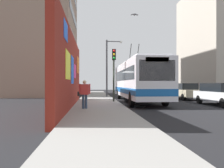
{
  "coord_description": "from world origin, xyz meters",
  "views": [
    {
      "loc": [
        -18.16,
        2.02,
        1.52
      ],
      "look_at": [
        1.84,
        0.25,
        1.51
      ],
      "focal_mm": 35.87,
      "sensor_mm": 36.0,
      "label": 1
    }
  ],
  "objects_px": {
    "parked_car_white": "(221,94)",
    "parked_car_champagne": "(185,91)",
    "street_lamp": "(109,64)",
    "traffic_light": "(114,66)",
    "city_bus": "(138,80)",
    "parked_car_red": "(166,89)",
    "pedestrian_near_wall": "(84,92)"
  },
  "relations": [
    {
      "from": "city_bus",
      "to": "street_lamp",
      "type": "distance_m",
      "value": 6.19
    },
    {
      "from": "parked_car_white",
      "to": "parked_car_champagne",
      "type": "distance_m",
      "value": 6.14
    },
    {
      "from": "parked_car_white",
      "to": "pedestrian_near_wall",
      "type": "height_order",
      "value": "pedestrian_near_wall"
    },
    {
      "from": "parked_car_white",
      "to": "traffic_light",
      "type": "height_order",
      "value": "traffic_light"
    },
    {
      "from": "parked_car_white",
      "to": "parked_car_champagne",
      "type": "height_order",
      "value": "same"
    },
    {
      "from": "pedestrian_near_wall",
      "to": "street_lamp",
      "type": "height_order",
      "value": "street_lamp"
    },
    {
      "from": "pedestrian_near_wall",
      "to": "traffic_light",
      "type": "bearing_deg",
      "value": -23.98
    },
    {
      "from": "parked_car_champagne",
      "to": "traffic_light",
      "type": "bearing_deg",
      "value": 117.84
    },
    {
      "from": "city_bus",
      "to": "street_lamp",
      "type": "xyz_separation_m",
      "value": [
        5.54,
        2.04,
        1.85
      ]
    },
    {
      "from": "traffic_light",
      "to": "street_lamp",
      "type": "xyz_separation_m",
      "value": [
        6.92,
        -0.11,
        0.8
      ]
    },
    {
      "from": "parked_car_red",
      "to": "traffic_light",
      "type": "distance_m",
      "value": 12.1
    },
    {
      "from": "parked_car_white",
      "to": "city_bus",
      "type": "bearing_deg",
      "value": 55.03
    },
    {
      "from": "parked_car_red",
      "to": "traffic_light",
      "type": "height_order",
      "value": "traffic_light"
    },
    {
      "from": "parked_car_white",
      "to": "street_lamp",
      "type": "distance_m",
      "value": 12.03
    },
    {
      "from": "traffic_light",
      "to": "parked_car_white",
      "type": "bearing_deg",
      "value": -107.08
    },
    {
      "from": "parked_car_champagne",
      "to": "pedestrian_near_wall",
      "type": "xyz_separation_m",
      "value": [
        -8.61,
        9.45,
        0.23
      ]
    },
    {
      "from": "traffic_light",
      "to": "street_lamp",
      "type": "bearing_deg",
      "value": -0.95
    },
    {
      "from": "pedestrian_near_wall",
      "to": "parked_car_white",
      "type": "bearing_deg",
      "value": -75.35
    },
    {
      "from": "city_bus",
      "to": "pedestrian_near_wall",
      "type": "distance_m",
      "value": 7.48
    },
    {
      "from": "parked_car_champagne",
      "to": "parked_car_white",
      "type": "bearing_deg",
      "value": -180.0
    },
    {
      "from": "parked_car_white",
      "to": "parked_car_red",
      "type": "distance_m",
      "value": 11.64
    },
    {
      "from": "city_bus",
      "to": "parked_car_red",
      "type": "xyz_separation_m",
      "value": [
        8.0,
        -5.2,
        -1.02
      ]
    },
    {
      "from": "city_bus",
      "to": "traffic_light",
      "type": "height_order",
      "value": "city_bus"
    },
    {
      "from": "parked_car_champagne",
      "to": "parked_car_red",
      "type": "distance_m",
      "value": 5.5
    },
    {
      "from": "street_lamp",
      "to": "parked_car_red",
      "type": "bearing_deg",
      "value": -71.2
    },
    {
      "from": "parked_car_white",
      "to": "street_lamp",
      "type": "bearing_deg",
      "value": 38.25
    },
    {
      "from": "traffic_light",
      "to": "city_bus",
      "type": "bearing_deg",
      "value": -57.32
    },
    {
      "from": "city_bus",
      "to": "street_lamp",
      "type": "height_order",
      "value": "street_lamp"
    },
    {
      "from": "parked_car_champagne",
      "to": "pedestrian_near_wall",
      "type": "relative_size",
      "value": 2.83
    },
    {
      "from": "pedestrian_near_wall",
      "to": "street_lamp",
      "type": "xyz_separation_m",
      "value": [
        11.65,
        -2.22,
        2.65
      ]
    },
    {
      "from": "parked_car_champagne",
      "to": "traffic_light",
      "type": "xyz_separation_m",
      "value": [
        -3.88,
        7.35,
        2.07
      ]
    },
    {
      "from": "parked_car_white",
      "to": "pedestrian_near_wall",
      "type": "relative_size",
      "value": 3.08
    }
  ]
}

